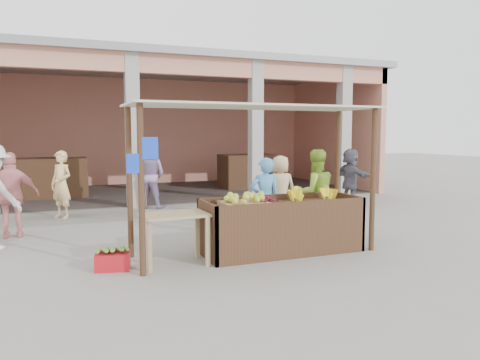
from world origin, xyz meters
name	(u,v)px	position (x,y,z in m)	size (l,w,h in m)	color
ground	(254,255)	(0.00, 0.00, 0.00)	(60.00, 60.00, 0.00)	gray
market_building	(149,110)	(0.05, 8.93, 2.70)	(14.40, 6.40, 4.20)	tan
fruit_stall	(282,228)	(0.50, 0.00, 0.40)	(2.60, 0.95, 0.80)	#49301D
stall_awning	(252,132)	(-0.01, 0.06, 1.98)	(4.09, 1.35, 2.39)	#49301D
banana_heap	(312,197)	(1.04, -0.03, 0.89)	(1.02, 0.56, 0.19)	yellow
melon_tray	(246,200)	(-0.13, 0.03, 0.89)	(0.74, 0.64, 0.20)	#A47D54
berry_heap	(268,200)	(0.23, -0.04, 0.88)	(0.49, 0.40, 0.16)	maroon
side_table	(175,223)	(-1.31, -0.07, 0.63)	(0.98, 0.69, 0.77)	tan
papaya_pile	(174,206)	(-1.31, -0.07, 0.87)	(0.73, 0.42, 0.21)	#4A8C2D
red_crate	(113,261)	(-2.20, 0.00, 0.12)	(0.48, 0.34, 0.25)	red
plantain_bundle	(113,250)	(-2.20, 0.00, 0.28)	(0.35, 0.25, 0.07)	#5A9435
produce_sacks	(271,190)	(2.93, 5.46, 0.30)	(0.80, 0.50, 0.61)	brown
vendor_blue	(265,197)	(0.57, 0.81, 0.81)	(0.61, 0.45, 1.62)	#54A4E9
vendor_green	(315,191)	(1.63, 0.84, 0.87)	(0.84, 0.48, 1.74)	#A2CB3A
motorcycle	(243,204)	(0.77, 2.37, 0.44)	(1.69, 0.58, 0.88)	#A2190A
shopper_b	(12,192)	(-3.68, 2.83, 0.85)	(1.00, 0.53, 1.71)	pink
shopper_c	(280,185)	(1.72, 2.49, 0.81)	(0.78, 0.51, 1.62)	tan
shopper_d	(350,175)	(4.53, 3.85, 0.81)	(1.50, 0.62, 1.62)	#51505C
shopper_e	(61,183)	(-2.80, 4.62, 0.81)	(0.60, 0.46, 1.62)	#F5CF84
shopper_f	(150,172)	(-0.62, 5.37, 0.94)	(0.91, 0.53, 1.87)	#9278A4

